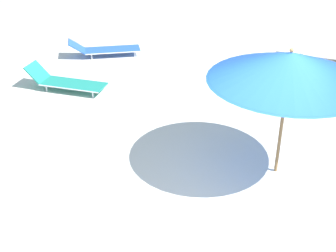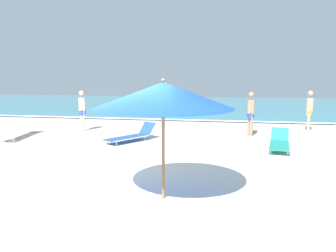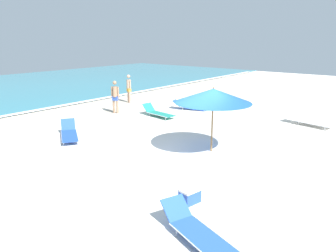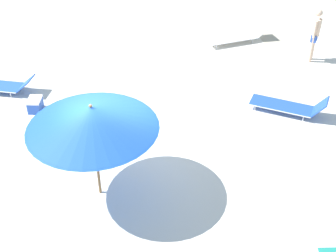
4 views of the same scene
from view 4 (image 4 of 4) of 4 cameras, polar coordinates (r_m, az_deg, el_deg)
ground_plane at (r=11.50m, az=-5.87°, el=-4.53°), size 60.00×60.00×0.16m
beach_umbrella at (r=9.40m, az=-9.27°, el=0.99°), size 2.70×2.70×2.35m
sun_lounger_under_umbrella at (r=17.04m, az=8.52°, el=10.75°), size 0.96×2.32×0.51m
sun_lounger_near_water_right at (r=13.36m, az=14.57°, el=2.40°), size 1.62×2.05×0.62m
beachgoer_strolling_adult at (r=15.96m, az=17.52°, el=10.82°), size 0.38×0.32×1.76m
cooler_box at (r=13.56m, az=-15.89°, el=2.53°), size 0.56×0.45×0.37m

